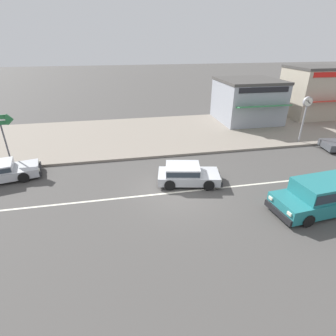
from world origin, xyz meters
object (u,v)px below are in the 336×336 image
object	(u,v)px
hatchback_silver_2	(187,174)
arrow_signboard	(8,122)
shopfront_mid_block	(247,100)
street_clock	(306,108)
minivan_teal_0	(322,195)
shopfront_corner_warung	(313,92)

from	to	relation	value
hatchback_silver_2	arrow_signboard	world-z (taller)	arrow_signboard
hatchback_silver_2	shopfront_mid_block	distance (m)	14.30
hatchback_silver_2	street_clock	distance (m)	11.51
street_clock	minivan_teal_0	bearing A→B (deg)	-119.95
shopfront_corner_warung	shopfront_mid_block	bearing A→B (deg)	-178.32
hatchback_silver_2	shopfront_corner_warung	bearing A→B (deg)	34.86
shopfront_corner_warung	hatchback_silver_2	bearing A→B (deg)	-145.14
arrow_signboard	shopfront_mid_block	size ratio (longest dim) A/B	0.51
shopfront_mid_block	minivan_teal_0	bearing A→B (deg)	-102.82
minivan_teal_0	arrow_signboard	bearing A→B (deg)	152.15
minivan_teal_0	hatchback_silver_2	xyz separation A→B (m)	(-5.58, 3.77, -0.26)
arrow_signboard	shopfront_mid_block	world-z (taller)	shopfront_mid_block
minivan_teal_0	shopfront_corner_warung	distance (m)	18.46
minivan_teal_0	arrow_signboard	xyz separation A→B (m)	(-15.75, 8.32, 1.98)
shopfront_mid_block	arrow_signboard	bearing A→B (deg)	-161.24
arrow_signboard	shopfront_mid_block	bearing A→B (deg)	18.76
street_clock	shopfront_mid_block	size ratio (longest dim) A/B	0.56
hatchback_silver_2	arrow_signboard	distance (m)	11.36
hatchback_silver_2	arrow_signboard	size ratio (longest dim) A/B	1.18
shopfront_corner_warung	shopfront_mid_block	size ratio (longest dim) A/B	0.84
street_clock	hatchback_silver_2	bearing A→B (deg)	-156.49
shopfront_corner_warung	minivan_teal_0	bearing A→B (deg)	-125.13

